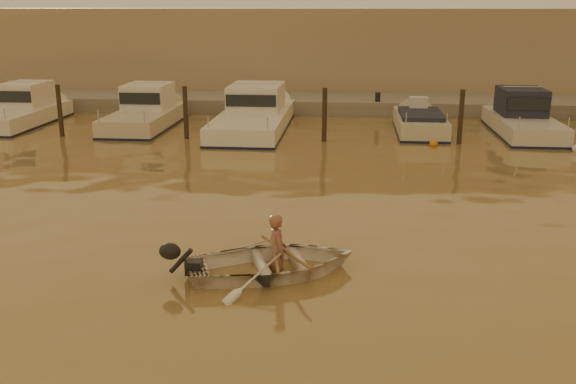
# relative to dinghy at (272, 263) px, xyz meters

# --- Properties ---
(ground_plane) EXTENTS (160.00, 160.00, 0.00)m
(ground_plane) POSITION_rel_dinghy_xyz_m (0.62, -1.19, -0.22)
(ground_plane) COLOR brown
(ground_plane) RESTS_ON ground
(dinghy) EXTENTS (3.87, 3.31, 0.68)m
(dinghy) POSITION_rel_dinghy_xyz_m (0.00, 0.00, 0.00)
(dinghy) COLOR white
(dinghy) RESTS_ON ground_plane
(person) EXTENTS (0.51, 0.62, 1.47)m
(person) POSITION_rel_dinghy_xyz_m (0.09, 0.03, 0.22)
(person) COLOR #8F5847
(person) RESTS_ON dinghy
(outboard_motor) EXTENTS (0.98, 0.68, 0.70)m
(outboard_motor) POSITION_rel_dinghy_xyz_m (-1.41, -0.51, 0.06)
(outboard_motor) COLOR black
(outboard_motor) RESTS_ON dinghy
(oar_port) EXTENTS (1.17, 1.81, 0.13)m
(oar_port) POSITION_rel_dinghy_xyz_m (0.23, 0.09, 0.20)
(oar_port) COLOR brown
(oar_port) RESTS_ON dinghy
(oar_starboard) EXTENTS (0.43, 2.08, 0.13)m
(oar_starboard) POSITION_rel_dinghy_xyz_m (0.05, 0.02, 0.20)
(oar_starboard) COLOR brown
(oar_starboard) RESTS_ON dinghy
(moored_boat_0) EXTENTS (2.05, 6.58, 1.75)m
(moored_boat_0) POSITION_rel_dinghy_xyz_m (-12.65, 14.81, 0.41)
(moored_boat_0) COLOR silver
(moored_boat_0) RESTS_ON ground_plane
(moored_boat_1) EXTENTS (2.22, 6.62, 1.75)m
(moored_boat_1) POSITION_rel_dinghy_xyz_m (-7.21, 14.81, 0.41)
(moored_boat_1) COLOR beige
(moored_boat_1) RESTS_ON ground_plane
(moored_boat_2) EXTENTS (2.66, 8.78, 1.75)m
(moored_boat_2) POSITION_rel_dinghy_xyz_m (-2.58, 14.81, 0.41)
(moored_boat_2) COLOR white
(moored_boat_2) RESTS_ON ground_plane
(moored_boat_3) EXTENTS (1.85, 5.42, 0.95)m
(moored_boat_3) POSITION_rel_dinghy_xyz_m (4.18, 14.81, 0.01)
(moored_boat_3) COLOR beige
(moored_boat_3) RESTS_ON ground_plane
(moored_boat_4) EXTENTS (2.12, 6.57, 1.75)m
(moored_boat_4) POSITION_rel_dinghy_xyz_m (8.22, 14.81, 0.41)
(moored_boat_4) COLOR beige
(moored_boat_4) RESTS_ON ground_plane
(piling_0) EXTENTS (0.18, 0.18, 2.20)m
(piling_0) POSITION_rel_dinghy_xyz_m (-9.88, 12.61, 0.68)
(piling_0) COLOR #2D2319
(piling_0) RESTS_ON ground_plane
(piling_1) EXTENTS (0.18, 0.18, 2.20)m
(piling_1) POSITION_rel_dinghy_xyz_m (-4.88, 12.61, 0.68)
(piling_1) COLOR #2D2319
(piling_1) RESTS_ON ground_plane
(piling_2) EXTENTS (0.18, 0.18, 2.20)m
(piling_2) POSITION_rel_dinghy_xyz_m (0.42, 12.61, 0.68)
(piling_2) COLOR #2D2319
(piling_2) RESTS_ON ground_plane
(piling_3) EXTENTS (0.18, 0.18, 2.20)m
(piling_3) POSITION_rel_dinghy_xyz_m (5.42, 12.61, 0.68)
(piling_3) COLOR #2D2319
(piling_3) RESTS_ON ground_plane
(fender_a) EXTENTS (0.30, 0.30, 0.30)m
(fender_a) POSITION_rel_dinghy_xyz_m (-11.96, 12.24, -0.12)
(fender_a) COLOR silver
(fender_a) RESTS_ON ground_plane
(fender_b) EXTENTS (0.30, 0.30, 0.30)m
(fender_b) POSITION_rel_dinghy_xyz_m (-6.51, 12.38, -0.12)
(fender_b) COLOR #C68217
(fender_b) RESTS_ON ground_plane
(fender_c) EXTENTS (0.30, 0.30, 0.30)m
(fender_c) POSITION_rel_dinghy_xyz_m (-2.10, 11.98, -0.12)
(fender_c) COLOR silver
(fender_c) RESTS_ON ground_plane
(fender_d) EXTENTS (0.30, 0.30, 0.30)m
(fender_d) POSITION_rel_dinghy_xyz_m (4.43, 12.05, -0.12)
(fender_d) COLOR orange
(fender_d) RESTS_ON ground_plane
(fender_e) EXTENTS (0.30, 0.30, 0.30)m
(fender_e) POSITION_rel_dinghy_xyz_m (9.32, 11.68, -0.12)
(fender_e) COLOR silver
(fender_e) RESTS_ON ground_plane
(quay) EXTENTS (52.00, 4.00, 1.00)m
(quay) POSITION_rel_dinghy_xyz_m (0.62, 20.31, -0.07)
(quay) COLOR gray
(quay) RESTS_ON ground_plane
(waterfront_building) EXTENTS (46.00, 7.00, 4.80)m
(waterfront_building) POSITION_rel_dinghy_xyz_m (0.62, 25.81, 2.18)
(waterfront_building) COLOR #9E8466
(waterfront_building) RESTS_ON quay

